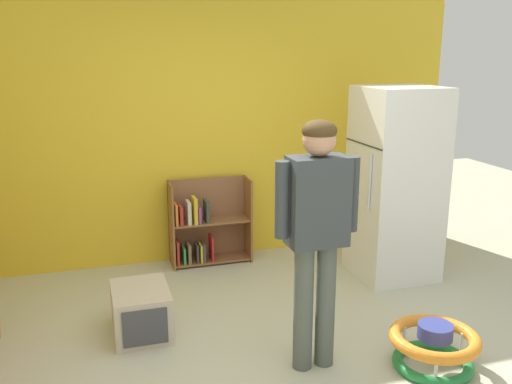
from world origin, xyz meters
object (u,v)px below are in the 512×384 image
standing_person (317,223)px  baby_walker (434,346)px  refrigerator (396,184)px  pet_carrier (141,311)px  bookshelf (205,226)px

standing_person → baby_walker: (0.77, -0.27, -0.86)m
refrigerator → pet_carrier: size_ratio=3.22×
standing_person → baby_walker: size_ratio=2.79×
standing_person → pet_carrier: 1.58m
refrigerator → standing_person: (-1.34, -1.26, 0.13)m
baby_walker → standing_person: bearing=160.5°
refrigerator → pet_carrier: (-2.41, -0.46, -0.71)m
refrigerator → pet_carrier: 2.55m
refrigerator → baby_walker: size_ratio=2.95×
refrigerator → baby_walker: (-0.57, -1.53, -0.73)m
refrigerator → standing_person: 1.84m
refrigerator → baby_walker: refrigerator is taller
bookshelf → standing_person: standing_person is taller
standing_person → pet_carrier: (-1.07, 0.80, -0.84)m
standing_person → pet_carrier: bearing=143.3°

